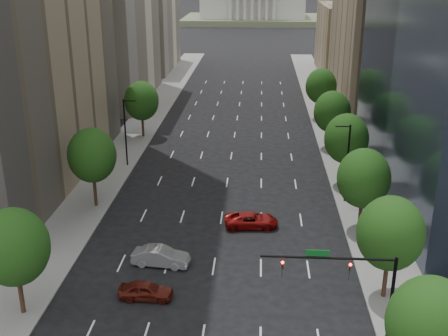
% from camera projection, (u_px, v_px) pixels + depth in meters
% --- Properties ---
extents(sidewalk_left, '(6.00, 200.00, 0.15)m').
position_uv_depth(sidewalk_left, '(102.00, 179.00, 69.01)').
color(sidewalk_left, slate).
rests_on(sidewalk_left, ground).
extents(sidewalk_right, '(6.00, 200.00, 0.15)m').
position_uv_depth(sidewalk_right, '(355.00, 185.00, 67.15)').
color(sidewalk_right, slate).
rests_on(sidewalk_right, ground).
extents(midrise_cream_left, '(14.00, 30.00, 35.00)m').
position_uv_depth(midrise_cream_left, '(107.00, 6.00, 103.73)').
color(midrise_cream_left, beige).
rests_on(midrise_cream_left, ground).
extents(filler_left, '(14.00, 26.00, 18.00)m').
position_uv_depth(filler_left, '(144.00, 32.00, 137.56)').
color(filler_left, beige).
rests_on(filler_left, ground).
extents(parking_tan_right, '(14.00, 30.00, 30.00)m').
position_uv_depth(parking_tan_right, '(381.00, 24.00, 98.79)').
color(parking_tan_right, '#8C7759').
rests_on(parking_tan_right, ground).
extents(filler_right, '(14.00, 26.00, 16.00)m').
position_uv_depth(filler_right, '(350.00, 39.00, 132.10)').
color(filler_right, '#8C7759').
rests_on(filler_right, ground).
extents(tree_right_0, '(5.20, 5.20, 8.39)m').
position_uv_depth(tree_right_0, '(430.00, 325.00, 32.65)').
color(tree_right_0, '#382316').
rests_on(tree_right_0, ground).
extents(tree_right_1, '(5.20, 5.20, 8.75)m').
position_uv_depth(tree_right_1, '(390.00, 233.00, 42.81)').
color(tree_right_1, '#382316').
rests_on(tree_right_1, ground).
extents(tree_right_2, '(5.20, 5.20, 8.61)m').
position_uv_depth(tree_right_2, '(364.00, 178.00, 54.09)').
color(tree_right_2, '#382316').
rests_on(tree_right_2, ground).
extents(tree_right_3, '(5.20, 5.20, 8.89)m').
position_uv_depth(tree_right_3, '(346.00, 139.00, 65.21)').
color(tree_right_3, '#382316').
rests_on(tree_right_3, ground).
extents(tree_right_4, '(5.20, 5.20, 8.46)m').
position_uv_depth(tree_right_4, '(332.00, 112.00, 78.46)').
color(tree_right_4, '#382316').
rests_on(tree_right_4, ground).
extents(tree_right_5, '(5.20, 5.20, 8.75)m').
position_uv_depth(tree_right_5, '(321.00, 86.00, 93.32)').
color(tree_right_5, '#382316').
rests_on(tree_right_5, ground).
extents(tree_left_0, '(5.20, 5.20, 8.75)m').
position_uv_depth(tree_left_0, '(14.00, 247.00, 40.75)').
color(tree_left_0, '#382316').
rests_on(tree_left_0, ground).
extents(tree_left_1, '(5.20, 5.20, 8.97)m').
position_uv_depth(tree_left_1, '(92.00, 155.00, 59.39)').
color(tree_left_1, '#382316').
rests_on(tree_left_1, ground).
extents(tree_left_2, '(5.20, 5.20, 8.68)m').
position_uv_depth(tree_left_2, '(142.00, 101.00, 83.81)').
color(tree_left_2, '#382316').
rests_on(tree_left_2, ground).
extents(streetlight_rn, '(1.70, 0.20, 9.00)m').
position_uv_depth(streetlight_rn, '(347.00, 161.00, 60.93)').
color(streetlight_rn, black).
rests_on(streetlight_rn, ground).
extents(streetlight_ln, '(1.70, 0.20, 9.00)m').
position_uv_depth(streetlight_ln, '(126.00, 131.00, 71.90)').
color(streetlight_ln, black).
rests_on(streetlight_ln, ground).
extents(traffic_signal, '(9.12, 0.40, 7.38)m').
position_uv_depth(traffic_signal, '(357.00, 280.00, 37.60)').
color(traffic_signal, black).
rests_on(traffic_signal, ground).
extents(capitol, '(60.00, 40.00, 35.20)m').
position_uv_depth(capitol, '(253.00, 2.00, 242.57)').
color(capitol, '#596647').
rests_on(capitol, ground).
extents(foothills, '(720.00, 413.00, 263.00)m').
position_uv_depth(foothills, '(290.00, 26.00, 583.73)').
color(foothills, olive).
rests_on(foothills, ground).
extents(car_maroon, '(4.37, 1.79, 1.48)m').
position_uv_depth(car_maroon, '(146.00, 290.00, 44.41)').
color(car_maroon, '#4E140D').
rests_on(car_maroon, ground).
extents(car_silver, '(5.25, 2.30, 1.68)m').
position_uv_depth(car_silver, '(161.00, 257.00, 49.31)').
color(car_silver, '#96969B').
rests_on(car_silver, ground).
extents(car_red_far, '(5.63, 2.97, 1.51)m').
position_uv_depth(car_red_far, '(251.00, 220.00, 56.45)').
color(car_red_far, maroon).
rests_on(car_red_far, ground).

